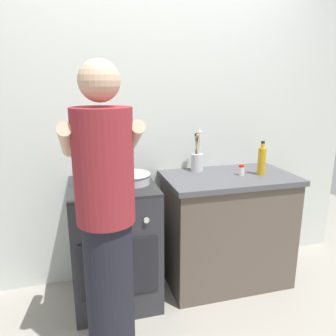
{
  "coord_description": "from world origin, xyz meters",
  "views": [
    {
      "loc": [
        -0.54,
        -2.05,
        1.59
      ],
      "look_at": [
        0.05,
        0.12,
        1.0
      ],
      "focal_mm": 34.67,
      "sensor_mm": 36.0,
      "label": 1
    }
  ],
  "objects": [
    {
      "name": "countertop",
      "position": [
        0.55,
        0.15,
        0.45
      ],
      "size": [
        1.0,
        0.6,
        0.9
      ],
      "color": "brown",
      "rests_on": "ground"
    },
    {
      "name": "pot",
      "position": [
        -0.49,
        0.17,
        0.96
      ],
      "size": [
        0.24,
        0.18,
        0.12
      ],
      "color": "#B2B2B7",
      "rests_on": "stove_range"
    },
    {
      "name": "stove_range",
      "position": [
        -0.35,
        0.15,
        0.45
      ],
      "size": [
        0.6,
        0.62,
        0.9
      ],
      "color": "#2D2D33",
      "rests_on": "ground"
    },
    {
      "name": "mixing_bowl",
      "position": [
        -0.21,
        0.14,
        0.94
      ],
      "size": [
        0.26,
        0.26,
        0.08
      ],
      "color": "#B7B7BC",
      "rests_on": "stove_range"
    },
    {
      "name": "utensil_crock",
      "position": [
        0.36,
        0.35,
        0.99
      ],
      "size": [
        0.1,
        0.1,
        0.33
      ],
      "color": "silver",
      "rests_on": "countertop"
    },
    {
      "name": "back_wall",
      "position": [
        0.2,
        0.5,
        1.25
      ],
      "size": [
        3.2,
        0.1,
        2.5
      ],
      "color": "silver",
      "rests_on": "ground"
    },
    {
      "name": "spice_bottle",
      "position": [
        0.64,
        0.13,
        0.94
      ],
      "size": [
        0.04,
        0.04,
        0.08
      ],
      "color": "silver",
      "rests_on": "countertop"
    },
    {
      "name": "ground",
      "position": [
        0.0,
        0.0,
        0.0
      ],
      "size": [
        6.0,
        6.0,
        0.0
      ],
      "primitive_type": "plane",
      "color": "gray"
    },
    {
      "name": "oil_bottle",
      "position": [
        0.79,
        0.1,
        1.01
      ],
      "size": [
        0.06,
        0.06,
        0.26
      ],
      "color": "gold",
      "rests_on": "countertop"
    },
    {
      "name": "person",
      "position": [
        -0.44,
        -0.46,
        0.86
      ],
      "size": [
        0.41,
        0.5,
        1.7
      ],
      "color": "black",
      "rests_on": "ground"
    }
  ]
}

